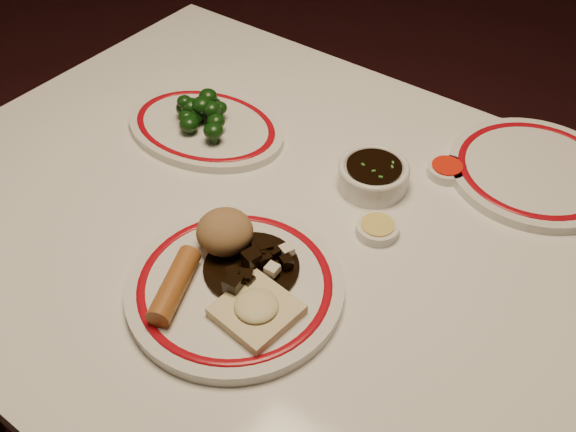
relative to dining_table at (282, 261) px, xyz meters
The scene contains 12 objects.
dining_table is the anchor object (origin of this frame).
main_plate 0.18m from the dining_table, 77.31° to the right, with size 0.32×0.32×0.02m.
rice_mound 0.17m from the dining_table, 101.49° to the right, with size 0.08×0.08×0.06m, color #956D46.
spring_roll 0.24m from the dining_table, 95.14° to the right, with size 0.03×0.03×0.12m, color #A25D28.
fried_wonton 0.23m from the dining_table, 62.36° to the right, with size 0.10×0.10×0.03m.
stirfry_heap 0.17m from the dining_table, 70.49° to the right, with size 0.13×0.13×0.03m.
broccoli_plate 0.28m from the dining_table, 157.39° to the left, with size 0.32×0.28×0.02m.
broccoli_pile 0.30m from the dining_table, 158.19° to the left, with size 0.12×0.10×0.05m.
soy_bowl 0.20m from the dining_table, 65.13° to the left, with size 0.11×0.11×0.04m.
sweet_sour_dish 0.31m from the dining_table, 58.56° to the left, with size 0.06×0.06×0.02m.
mustard_dish 0.18m from the dining_table, 26.10° to the left, with size 0.06×0.06×0.02m.
far_plate 0.44m from the dining_table, 50.90° to the left, with size 0.33×0.33×0.02m.
Camera 1 is at (0.42, -0.55, 1.43)m, focal length 40.00 mm.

